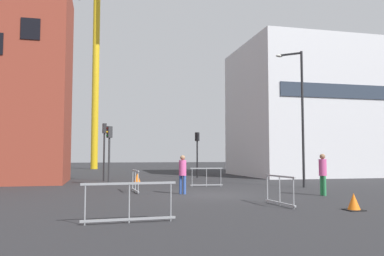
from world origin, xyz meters
name	(u,v)px	position (x,y,z in m)	size (l,w,h in m)	color
ground	(210,195)	(0.00, 0.00, 0.00)	(160.00, 160.00, 0.00)	#28282B
office_block	(304,111)	(13.02, 14.58, 5.78)	(11.67, 10.52, 11.56)	silver
construction_crane	(97,47)	(-5.68, 34.86, 16.16)	(9.16, 12.72, 25.27)	gold
streetlamp_tall	(300,108)	(6.13, 2.84, 4.50)	(1.27, 1.00, 7.77)	#232326
traffic_light_verge	(109,145)	(-4.41, 6.80, 2.41)	(0.39, 0.35, 3.55)	#2D2D30
traffic_light_corner	(104,142)	(-4.69, 10.72, 2.71)	(0.29, 0.39, 4.03)	#232326
traffic_light_island	(197,147)	(2.63, 13.13, 2.46)	(0.36, 0.38, 3.63)	black
pedestrian_walking	(323,171)	(4.85, -1.49, 1.10)	(0.34, 0.34, 1.86)	#2D844C
pedestrian_waiting	(183,171)	(-1.15, 0.58, 1.05)	(0.34, 0.34, 1.80)	#33519E
safety_barrier_mid_span	(206,177)	(1.04, 4.43, 0.56)	(1.86, 0.23, 1.08)	gray
safety_barrier_rear	(135,181)	(-3.22, 1.95, 0.56)	(0.19, 1.93, 1.08)	#9EA0A5
safety_barrier_left_run	(280,190)	(1.40, -4.26, 0.56)	(0.22, 2.00, 1.08)	#9EA0A5
safety_barrier_right_run	(129,202)	(-4.10, -6.63, 0.56)	(2.53, 0.20, 1.08)	gray
traffic_cone_on_verge	(137,179)	(-2.62, 7.77, 0.30)	(0.64, 0.64, 0.65)	black
traffic_cone_orange	(354,202)	(3.24, -5.89, 0.26)	(0.56, 0.56, 0.57)	black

